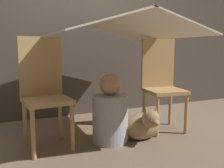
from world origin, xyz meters
TOP-DOWN VIEW (x-y plane):
  - ground_plane at (0.00, 0.00)m, footprint 8.80×8.80m
  - wall_back at (0.00, 1.11)m, footprint 7.00×0.05m
  - chair_left at (-0.61, 0.17)m, footprint 0.41×0.41m
  - chair_right at (0.61, 0.17)m, footprint 0.42×0.42m
  - sheet_canopy at (0.00, 0.10)m, footprint 1.21×1.42m
  - person_front at (-0.05, 0.02)m, footprint 0.33×0.33m
  - dog at (0.26, -0.07)m, footprint 0.38×0.36m

SIDE VIEW (x-z plane):
  - ground_plane at x=0.00m, z-range 0.00..0.00m
  - dog at x=0.26m, z-range -0.02..0.32m
  - person_front at x=-0.05m, z-range -0.05..0.59m
  - chair_left at x=-0.61m, z-range 0.03..1.00m
  - chair_right at x=0.61m, z-range 0.03..1.00m
  - sheet_canopy at x=0.00m, z-range 0.97..1.15m
  - wall_back at x=0.00m, z-range 0.00..2.50m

